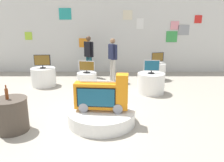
{
  "coord_description": "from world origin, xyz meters",
  "views": [
    {
      "loc": [
        0.52,
        -4.8,
        2.26
      ],
      "look_at": [
        0.51,
        0.49,
        0.85
      ],
      "focal_mm": 35.3,
      "sensor_mm": 36.0,
      "label": 1
    }
  ],
  "objects_px": {
    "bottle_on_side_table": "(7,93)",
    "display_pedestal_far_right": "(157,72)",
    "display_pedestal_left_rear": "(151,83)",
    "side_table_round": "(12,114)",
    "tv_on_far_right": "(158,58)",
    "tv_on_left_rear": "(152,66)",
    "shopper_browsing_near_truck": "(89,53)",
    "novelty_firetruck_tv": "(103,96)",
    "main_display_pedestal": "(102,116)",
    "tv_on_right_rear": "(43,61)",
    "shopper_browsing_rear": "(113,56)",
    "tv_on_center_rear": "(87,67)",
    "display_pedestal_right_rear": "(44,77)",
    "display_pedestal_center_rear": "(87,82)"
  },
  "relations": [
    {
      "from": "bottle_on_side_table",
      "to": "display_pedestal_far_right",
      "type": "bearing_deg",
      "value": 47.89
    },
    {
      "from": "display_pedestal_left_rear",
      "to": "side_table_round",
      "type": "bearing_deg",
      "value": -142.23
    },
    {
      "from": "side_table_round",
      "to": "tv_on_far_right",
      "type": "bearing_deg",
      "value": 48.02
    },
    {
      "from": "tv_on_left_rear",
      "to": "tv_on_far_right",
      "type": "bearing_deg",
      "value": 72.79
    },
    {
      "from": "display_pedestal_left_rear",
      "to": "shopper_browsing_near_truck",
      "type": "xyz_separation_m",
      "value": [
        -2.26,
        2.29,
        0.67
      ]
    },
    {
      "from": "shopper_browsing_near_truck",
      "to": "tv_on_far_right",
      "type": "bearing_deg",
      "value": -10.77
    },
    {
      "from": "tv_on_far_right",
      "to": "novelty_firetruck_tv",
      "type": "bearing_deg",
      "value": -116.96
    },
    {
      "from": "main_display_pedestal",
      "to": "novelty_firetruck_tv",
      "type": "xyz_separation_m",
      "value": [
        0.02,
        -0.01,
        0.51
      ]
    },
    {
      "from": "tv_on_right_rear",
      "to": "shopper_browsing_rear",
      "type": "height_order",
      "value": "shopper_browsing_rear"
    },
    {
      "from": "novelty_firetruck_tv",
      "to": "shopper_browsing_rear",
      "type": "bearing_deg",
      "value": 86.3
    },
    {
      "from": "tv_on_center_rear",
      "to": "display_pedestal_right_rear",
      "type": "xyz_separation_m",
      "value": [
        -1.68,
        0.77,
        -0.53
      ]
    },
    {
      "from": "tv_on_left_rear",
      "to": "shopper_browsing_rear",
      "type": "xyz_separation_m",
      "value": [
        -1.25,
        1.54,
        0.09
      ]
    },
    {
      "from": "tv_on_left_rear",
      "to": "display_pedestal_center_rear",
      "type": "distance_m",
      "value": 2.18
    },
    {
      "from": "display_pedestal_left_rear",
      "to": "tv_on_right_rear",
      "type": "bearing_deg",
      "value": 167.35
    },
    {
      "from": "display_pedestal_far_right",
      "to": "side_table_round",
      "type": "relative_size",
      "value": 0.96
    },
    {
      "from": "tv_on_left_rear",
      "to": "tv_on_center_rear",
      "type": "relative_size",
      "value": 0.96
    },
    {
      "from": "display_pedestal_center_rear",
      "to": "display_pedestal_far_right",
      "type": "xyz_separation_m",
      "value": [
        2.65,
        1.67,
        0.0
      ]
    },
    {
      "from": "tv_on_right_rear",
      "to": "tv_on_far_right",
      "type": "relative_size",
      "value": 1.13
    },
    {
      "from": "display_pedestal_left_rear",
      "to": "display_pedestal_right_rear",
      "type": "xyz_separation_m",
      "value": [
        -3.78,
        0.85,
        0.0
      ]
    },
    {
      "from": "tv_on_right_rear",
      "to": "bottle_on_side_table",
      "type": "relative_size",
      "value": 1.9
    },
    {
      "from": "novelty_firetruck_tv",
      "to": "display_pedestal_left_rear",
      "type": "height_order",
      "value": "novelty_firetruck_tv"
    },
    {
      "from": "display_pedestal_far_right",
      "to": "bottle_on_side_table",
      "type": "xyz_separation_m",
      "value": [
        -4.0,
        -4.42,
        0.52
      ]
    },
    {
      "from": "main_display_pedestal",
      "to": "novelty_firetruck_tv",
      "type": "distance_m",
      "value": 0.51
    },
    {
      "from": "tv_on_right_rear",
      "to": "display_pedestal_left_rear",
      "type": "bearing_deg",
      "value": -12.65
    },
    {
      "from": "tv_on_center_rear",
      "to": "bottle_on_side_table",
      "type": "relative_size",
      "value": 1.74
    },
    {
      "from": "shopper_browsing_rear",
      "to": "display_pedestal_right_rear",
      "type": "bearing_deg",
      "value": -164.87
    },
    {
      "from": "tv_on_center_rear",
      "to": "tv_on_far_right",
      "type": "bearing_deg",
      "value": 32.27
    },
    {
      "from": "display_pedestal_center_rear",
      "to": "shopper_browsing_near_truck",
      "type": "xyz_separation_m",
      "value": [
        -0.15,
        2.2,
        0.67
      ]
    },
    {
      "from": "tv_on_far_right",
      "to": "side_table_round",
      "type": "bearing_deg",
      "value": -131.98
    },
    {
      "from": "novelty_firetruck_tv",
      "to": "display_pedestal_right_rear",
      "type": "bearing_deg",
      "value": 126.3
    },
    {
      "from": "tv_on_right_rear",
      "to": "tv_on_far_right",
      "type": "distance_m",
      "value": 4.42
    },
    {
      "from": "novelty_firetruck_tv",
      "to": "display_pedestal_left_rear",
      "type": "bearing_deg",
      "value": 56.48
    },
    {
      "from": "display_pedestal_right_rear",
      "to": "shopper_browsing_rear",
      "type": "height_order",
      "value": "shopper_browsing_rear"
    },
    {
      "from": "novelty_firetruck_tv",
      "to": "display_pedestal_right_rear",
      "type": "height_order",
      "value": "novelty_firetruck_tv"
    },
    {
      "from": "display_pedestal_right_rear",
      "to": "side_table_round",
      "type": "relative_size",
      "value": 1.22
    },
    {
      "from": "display_pedestal_right_rear",
      "to": "tv_on_far_right",
      "type": "bearing_deg",
      "value": 11.74
    },
    {
      "from": "novelty_firetruck_tv",
      "to": "side_table_round",
      "type": "distance_m",
      "value": 1.97
    },
    {
      "from": "display_pedestal_far_right",
      "to": "tv_on_left_rear",
      "type": "bearing_deg",
      "value": -107.22
    },
    {
      "from": "main_display_pedestal",
      "to": "shopper_browsing_rear",
      "type": "relative_size",
      "value": 0.93
    },
    {
      "from": "tv_on_center_rear",
      "to": "tv_on_far_right",
      "type": "xyz_separation_m",
      "value": [
        2.65,
        1.67,
        0.03
      ]
    },
    {
      "from": "side_table_round",
      "to": "shopper_browsing_near_truck",
      "type": "distance_m",
      "value": 5.1
    },
    {
      "from": "tv_on_left_rear",
      "to": "tv_on_center_rear",
      "type": "bearing_deg",
      "value": 177.73
    },
    {
      "from": "main_display_pedestal",
      "to": "tv_on_left_rear",
      "type": "bearing_deg",
      "value": 55.91
    },
    {
      "from": "main_display_pedestal",
      "to": "side_table_round",
      "type": "relative_size",
      "value": 2.15
    },
    {
      "from": "novelty_firetruck_tv",
      "to": "display_pedestal_left_rear",
      "type": "distance_m",
      "value": 2.73
    },
    {
      "from": "display_pedestal_far_right",
      "to": "shopper_browsing_rear",
      "type": "distance_m",
      "value": 1.93
    },
    {
      "from": "display_pedestal_left_rear",
      "to": "tv_on_center_rear",
      "type": "relative_size",
      "value": 1.67
    },
    {
      "from": "shopper_browsing_near_truck",
      "to": "tv_on_center_rear",
      "type": "bearing_deg",
      "value": -86.14
    },
    {
      "from": "novelty_firetruck_tv",
      "to": "bottle_on_side_table",
      "type": "bearing_deg",
      "value": -168.37
    },
    {
      "from": "display_pedestal_left_rear",
      "to": "shopper_browsing_near_truck",
      "type": "bearing_deg",
      "value": 134.62
    }
  ]
}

